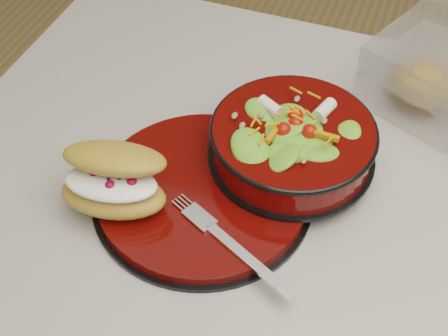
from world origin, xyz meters
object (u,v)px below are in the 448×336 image
(salad_bowl, at_px, (293,138))
(croissant, at_px, (114,180))
(dinner_plate, at_px, (203,193))
(fork, at_px, (233,246))

(salad_bowl, relative_size, croissant, 1.55)
(dinner_plate, relative_size, fork, 1.75)
(dinner_plate, height_order, salad_bowl, salad_bowl)
(dinner_plate, bearing_deg, salad_bowl, 45.06)
(dinner_plate, distance_m, croissant, 0.11)
(croissant, height_order, fork, croissant)
(dinner_plate, xyz_separation_m, salad_bowl, (0.08, 0.08, 0.04))
(fork, bearing_deg, dinner_plate, 68.43)
(salad_bowl, bearing_deg, dinner_plate, -134.94)
(salad_bowl, xyz_separation_m, croissant, (-0.17, -0.14, 0.00))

